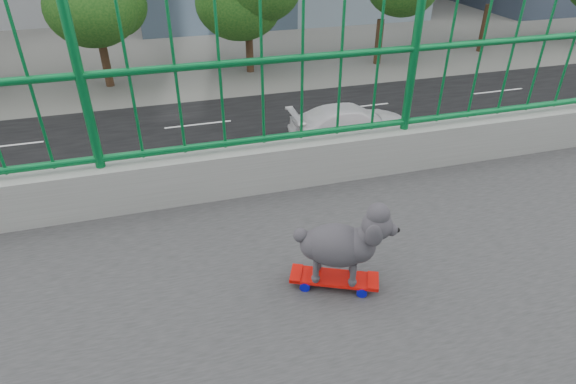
# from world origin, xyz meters

# --- Properties ---
(road) EXTENTS (18.00, 90.00, 0.02)m
(road) POSITION_xyz_m (-13.00, 0.00, 0.01)
(road) COLOR black
(road) RESTS_ON ground
(railing) EXTENTS (3.00, 24.00, 1.42)m
(railing) POSITION_xyz_m (0.00, 0.00, 7.21)
(railing) COLOR gray
(railing) RESTS_ON footbridge
(skateboard) EXTENTS (0.30, 0.45, 0.06)m
(skateboard) POSITION_xyz_m (-0.35, -0.91, 7.04)
(skateboard) COLOR red
(skateboard) RESTS_ON footbridge
(poodle) EXTENTS (0.31, 0.45, 0.40)m
(poodle) POSITION_xyz_m (-0.34, -0.88, 7.27)
(poodle) COLOR #272529
(poodle) RESTS_ON skateboard
(car_1) EXTENTS (1.51, 4.34, 1.43)m
(car_1) POSITION_xyz_m (-9.20, 8.02, 0.72)
(car_1) COLOR #B60F07
(car_1) RESTS_ON ground
(car_2) EXTENTS (2.61, 5.66, 1.57)m
(car_2) POSITION_xyz_m (-12.40, 5.33, 0.79)
(car_2) COLOR #B60F07
(car_2) RESTS_ON ground
(car_3) EXTENTS (2.13, 5.24, 1.52)m
(car_3) POSITION_xyz_m (-15.60, 6.01, 0.76)
(car_3) COLOR white
(car_3) RESTS_ON ground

